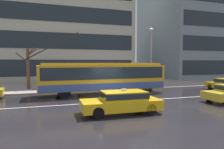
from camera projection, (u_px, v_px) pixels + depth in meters
name	position (u px, v px, depth m)	size (l,w,h in m)	color
ground_plane	(112.00, 99.00, 16.18)	(160.00, 160.00, 0.00)	#242126
sidewalk_slab	(89.00, 86.00, 24.95)	(80.00, 10.00, 0.14)	gray
lane_centre_line	(117.00, 102.00, 15.04)	(72.00, 0.14, 0.01)	silver
trolleybus	(103.00, 77.00, 18.60)	(12.71, 2.99, 5.45)	gold
taxi_oncoming_near	(122.00, 101.00, 11.61)	(4.54, 1.93, 1.39)	yellow
bus_shelter	(90.00, 70.00, 21.97)	(3.99, 1.57, 2.55)	gray
pedestrian_at_shelter	(134.00, 79.00, 22.06)	(0.46, 0.46, 1.68)	#56424E
pedestrian_approaching_curb	(79.00, 73.00, 21.36)	(1.24, 1.24, 1.97)	black
pedestrian_walking_past	(121.00, 80.00, 21.59)	(0.41, 0.41, 1.61)	#454D42
pedestrian_waiting_by_pole	(58.00, 74.00, 20.79)	(1.51, 1.51, 1.89)	black
street_lamp	(151.00, 52.00, 23.01)	(0.60, 0.32, 6.56)	#938F9B
street_tree_bare	(28.00, 66.00, 21.29)	(2.16, 1.10, 4.33)	brown
office_tower_corner_left	(62.00, 0.00, 35.54)	(21.90, 13.98, 27.47)	#B5B5A9
office_tower_corner_right	(199.00, 28.00, 40.66)	(20.46, 15.54, 19.41)	gray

